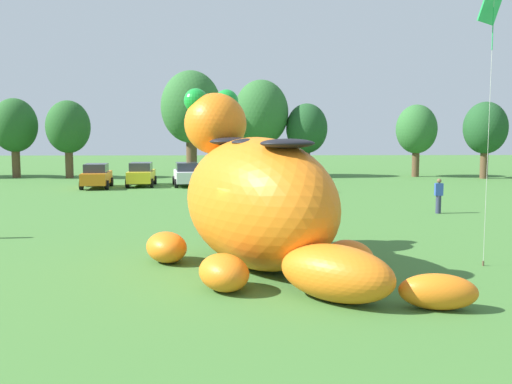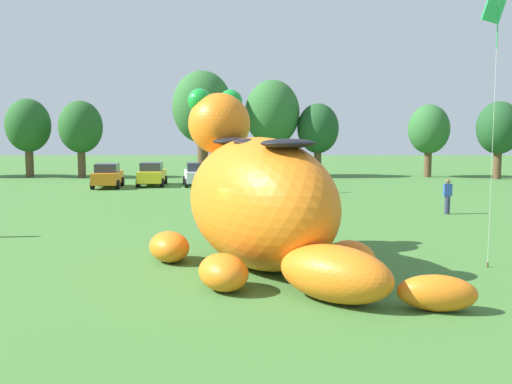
{
  "view_description": "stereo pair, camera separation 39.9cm",
  "coord_description": "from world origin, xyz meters",
  "px_view_note": "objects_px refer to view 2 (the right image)",
  "views": [
    {
      "loc": [
        -0.61,
        -16.55,
        4.04
      ],
      "look_at": [
        -0.13,
        1.56,
        2.14
      ],
      "focal_mm": 41.27,
      "sensor_mm": 36.0,
      "label": 1
    },
    {
      "loc": [
        -0.21,
        -16.56,
        4.04
      ],
      "look_at": [
        -0.13,
        1.56,
        2.14
      ],
      "focal_mm": 41.27,
      "sensor_mm": 36.0,
      "label": 2
    }
  ],
  "objects_px": {
    "spectator_mid_field": "(445,197)",
    "spectator_far_side": "(278,193)",
    "spectator_near_inflatable": "(317,180)",
    "tethered_flying_kite": "(495,0)",
    "car_yellow": "(149,174)",
    "spectator_by_cars": "(217,183)",
    "giant_inflatable_creature": "(257,201)",
    "car_orange": "(105,176)",
    "car_white": "(194,174)"
  },
  "relations": [
    {
      "from": "giant_inflatable_creature",
      "to": "spectator_near_inflatable",
      "type": "distance_m",
      "value": 21.37
    },
    {
      "from": "spectator_near_inflatable",
      "to": "tethered_flying_kite",
      "type": "xyz_separation_m",
      "value": [
        2.71,
        -20.96,
        6.86
      ]
    },
    {
      "from": "spectator_by_cars",
      "to": "car_yellow",
      "type": "bearing_deg",
      "value": 126.61
    },
    {
      "from": "car_orange",
      "to": "car_white",
      "type": "distance_m",
      "value": 6.36
    },
    {
      "from": "car_yellow",
      "to": "spectator_far_side",
      "type": "height_order",
      "value": "car_yellow"
    },
    {
      "from": "car_white",
      "to": "spectator_by_cars",
      "type": "relative_size",
      "value": 2.53
    },
    {
      "from": "spectator_mid_field",
      "to": "car_orange",
      "type": "bearing_deg",
      "value": 146.14
    },
    {
      "from": "car_orange",
      "to": "car_white",
      "type": "xyz_separation_m",
      "value": [
        6.23,
        1.3,
        0.0
      ]
    },
    {
      "from": "spectator_by_cars",
      "to": "spectator_far_side",
      "type": "distance_m",
      "value": 6.65
    },
    {
      "from": "giant_inflatable_creature",
      "to": "car_orange",
      "type": "height_order",
      "value": "giant_inflatable_creature"
    },
    {
      "from": "giant_inflatable_creature",
      "to": "spectator_near_inflatable",
      "type": "relative_size",
      "value": 5.37
    },
    {
      "from": "car_white",
      "to": "tethered_flying_kite",
      "type": "bearing_deg",
      "value": -66.55
    },
    {
      "from": "car_orange",
      "to": "spectator_far_side",
      "type": "distance_m",
      "value": 16.55
    },
    {
      "from": "car_yellow",
      "to": "car_white",
      "type": "height_order",
      "value": "same"
    },
    {
      "from": "spectator_far_side",
      "to": "giant_inflatable_creature",
      "type": "bearing_deg",
      "value": -95.24
    },
    {
      "from": "car_orange",
      "to": "car_white",
      "type": "relative_size",
      "value": 0.98
    },
    {
      "from": "spectator_far_side",
      "to": "tethered_flying_kite",
      "type": "xyz_separation_m",
      "value": [
        5.58,
        -12.9,
        6.86
      ]
    },
    {
      "from": "car_yellow",
      "to": "spectator_far_side",
      "type": "bearing_deg",
      "value": -55.52
    },
    {
      "from": "car_white",
      "to": "tethered_flying_kite",
      "type": "height_order",
      "value": "tethered_flying_kite"
    },
    {
      "from": "spectator_near_inflatable",
      "to": "spectator_by_cars",
      "type": "distance_m",
      "value": 6.79
    },
    {
      "from": "giant_inflatable_creature",
      "to": "car_orange",
      "type": "distance_m",
      "value": 26.7
    },
    {
      "from": "car_orange",
      "to": "car_white",
      "type": "bearing_deg",
      "value": 11.78
    },
    {
      "from": "car_yellow",
      "to": "spectator_by_cars",
      "type": "bearing_deg",
      "value": -53.39
    },
    {
      "from": "giant_inflatable_creature",
      "to": "spectator_far_side",
      "type": "distance_m",
      "value": 12.99
    },
    {
      "from": "spectator_near_inflatable",
      "to": "spectator_far_side",
      "type": "distance_m",
      "value": 8.56
    },
    {
      "from": "spectator_mid_field",
      "to": "spectator_far_side",
      "type": "relative_size",
      "value": 1.0
    },
    {
      "from": "spectator_near_inflatable",
      "to": "spectator_far_side",
      "type": "bearing_deg",
      "value": -109.63
    },
    {
      "from": "spectator_by_cars",
      "to": "spectator_near_inflatable",
      "type": "bearing_deg",
      "value": 20.65
    },
    {
      "from": "spectator_mid_field",
      "to": "spectator_far_side",
      "type": "xyz_separation_m",
      "value": [
        -8.0,
        1.73,
        0.0
      ]
    },
    {
      "from": "car_yellow",
      "to": "tethered_flying_kite",
      "type": "bearing_deg",
      "value": -60.74
    },
    {
      "from": "car_yellow",
      "to": "spectator_mid_field",
      "type": "relative_size",
      "value": 2.45
    },
    {
      "from": "giant_inflatable_creature",
      "to": "spectator_far_side",
      "type": "height_order",
      "value": "giant_inflatable_creature"
    },
    {
      "from": "spectator_by_cars",
      "to": "car_white",
      "type": "bearing_deg",
      "value": 106.37
    },
    {
      "from": "car_orange",
      "to": "spectator_by_cars",
      "type": "bearing_deg",
      "value": -35.28
    },
    {
      "from": "giant_inflatable_creature",
      "to": "spectator_by_cars",
      "type": "height_order",
      "value": "giant_inflatable_creature"
    },
    {
      "from": "tethered_flying_kite",
      "to": "car_yellow",
      "type": "bearing_deg",
      "value": 119.26
    },
    {
      "from": "spectator_by_cars",
      "to": "tethered_flying_kite",
      "type": "xyz_separation_m",
      "value": [
        9.06,
        -18.57,
        6.86
      ]
    },
    {
      "from": "spectator_mid_field",
      "to": "spectator_far_side",
      "type": "bearing_deg",
      "value": 167.79
    },
    {
      "from": "spectator_mid_field",
      "to": "tethered_flying_kite",
      "type": "bearing_deg",
      "value": -102.19
    },
    {
      "from": "car_yellow",
      "to": "spectator_far_side",
      "type": "relative_size",
      "value": 2.45
    },
    {
      "from": "car_yellow",
      "to": "tethered_flying_kite",
      "type": "height_order",
      "value": "tethered_flying_kite"
    },
    {
      "from": "spectator_by_cars",
      "to": "giant_inflatable_creature",
      "type": "bearing_deg",
      "value": -82.94
    },
    {
      "from": "car_white",
      "to": "car_orange",
      "type": "bearing_deg",
      "value": -168.22
    },
    {
      "from": "car_orange",
      "to": "spectator_near_inflatable",
      "type": "relative_size",
      "value": 2.48
    },
    {
      "from": "spectator_far_side",
      "to": "tethered_flying_kite",
      "type": "distance_m",
      "value": 15.64
    },
    {
      "from": "tethered_flying_kite",
      "to": "spectator_far_side",
      "type": "bearing_deg",
      "value": 113.4
    },
    {
      "from": "spectator_mid_field",
      "to": "spectator_near_inflatable",
      "type": "bearing_deg",
      "value": 117.6
    },
    {
      "from": "giant_inflatable_creature",
      "to": "car_yellow",
      "type": "bearing_deg",
      "value": 106.66
    },
    {
      "from": "giant_inflatable_creature",
      "to": "car_white",
      "type": "relative_size",
      "value": 2.12
    },
    {
      "from": "giant_inflatable_creature",
      "to": "car_yellow",
      "type": "distance_m",
      "value": 27.04
    }
  ]
}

